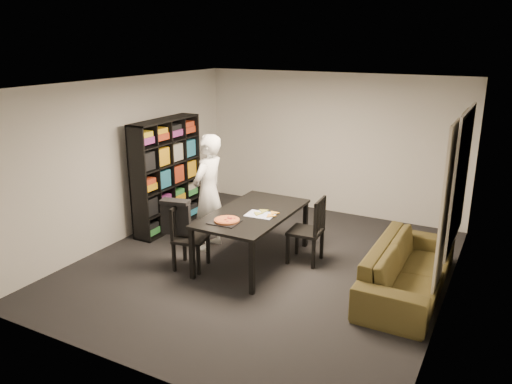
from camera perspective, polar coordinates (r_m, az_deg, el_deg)
The scene contains 16 objects.
room at distance 6.92m, azimuth 0.82°, elevation 1.44°, with size 5.01×5.51×2.61m.
window_pane at distance 6.76m, azimuth 22.39°, elevation 1.49°, with size 0.02×1.40×1.60m, color black.
window_frame at distance 6.76m, azimuth 22.35°, elevation 1.49°, with size 0.03×1.52×1.72m, color white.
curtain_left at distance 6.37m, azimuth 20.75°, elevation -2.54°, with size 0.03×0.70×2.25m, color beige.
curtain_right at distance 7.36m, azimuth 21.90°, elevation -0.09°, with size 0.03×0.70×2.25m, color beige.
bookshelf at distance 8.64m, azimuth -10.14°, elevation 1.96°, with size 0.35×1.50×1.90m, color black.
dining_table at distance 7.23m, azimuth -0.37°, elevation -2.81°, with size 1.03×1.86×0.78m.
chair_left at distance 7.19m, azimuth -8.16°, elevation -4.59°, with size 0.51×0.51×0.93m.
chair_right at distance 7.29m, azimuth 6.40°, elevation -3.93°, with size 0.49×0.49×0.99m.
draped_jacket at distance 7.16m, azimuth -9.17°, elevation -2.70°, with size 0.44×0.26×0.51m.
person at distance 7.70m, azimuth -5.47°, elevation -0.05°, with size 0.66×0.43×1.81m, color white.
baking_tray at distance 6.81m, azimuth -3.63°, elevation -3.45°, with size 0.40×0.32×0.01m, color black.
pepperoni_pizza at distance 6.82m, azimuth -3.35°, elevation -3.22°, with size 0.35×0.35×0.03m.
kitchen_towel at distance 7.08m, azimuth 0.52°, elevation -2.61°, with size 0.40×0.30×0.01m, color white.
pizza_slices at distance 7.11m, azimuth 1.18°, elevation -2.44°, with size 0.37×0.31×0.01m, color gold, non-canonical shape.
sofa at distance 6.81m, azimuth 16.96°, elevation -8.40°, with size 2.21×0.86×0.65m, color #46411C.
Camera 1 is at (3.05, -5.92, 3.18)m, focal length 35.00 mm.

